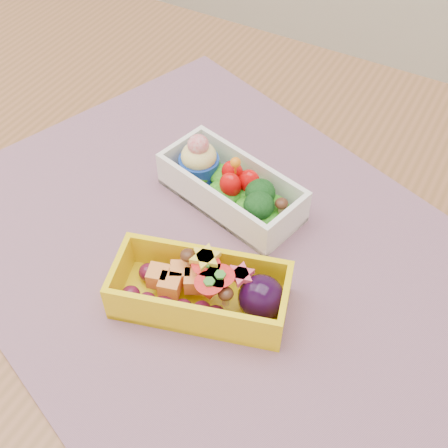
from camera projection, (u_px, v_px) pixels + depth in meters
The scene contains 4 objects.
table at pixel (217, 295), 0.67m from camera, with size 1.20×0.80×0.75m.
placemat at pixel (215, 249), 0.59m from camera, with size 0.57×0.44×0.00m, color #8A5F63.
bento_white at pixel (231, 186), 0.61m from camera, with size 0.17×0.11×0.07m.
bento_yellow at pixel (204, 290), 0.52m from camera, with size 0.17×0.11×0.05m.
Camera 1 is at (0.20, -0.33, 1.21)m, focal length 45.95 mm.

